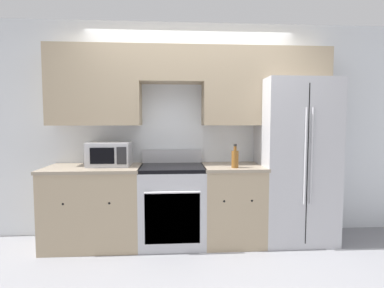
{
  "coord_description": "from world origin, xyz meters",
  "views": [
    {
      "loc": [
        -0.22,
        -3.08,
        1.4
      ],
      "look_at": [
        0.0,
        0.31,
        1.15
      ],
      "focal_mm": 28.0,
      "sensor_mm": 36.0,
      "label": 1
    }
  ],
  "objects_px": {
    "oven_range": "(172,204)",
    "microwave": "(110,154)",
    "refrigerator": "(294,161)",
    "bottle": "(235,158)"
  },
  "relations": [
    {
      "from": "microwave",
      "to": "oven_range",
      "type": "bearing_deg",
      "value": -5.13
    },
    {
      "from": "microwave",
      "to": "bottle",
      "type": "height_order",
      "value": "microwave"
    },
    {
      "from": "microwave",
      "to": "bottle",
      "type": "distance_m",
      "value": 1.42
    },
    {
      "from": "oven_range",
      "to": "microwave",
      "type": "height_order",
      "value": "microwave"
    },
    {
      "from": "bottle",
      "to": "refrigerator",
      "type": "bearing_deg",
      "value": 15.98
    },
    {
      "from": "refrigerator",
      "to": "oven_range",
      "type": "bearing_deg",
      "value": -178.38
    },
    {
      "from": "oven_range",
      "to": "refrigerator",
      "type": "xyz_separation_m",
      "value": [
        1.44,
        0.04,
        0.49
      ]
    },
    {
      "from": "oven_range",
      "to": "microwave",
      "type": "bearing_deg",
      "value": 174.87
    },
    {
      "from": "refrigerator",
      "to": "microwave",
      "type": "height_order",
      "value": "refrigerator"
    },
    {
      "from": "refrigerator",
      "to": "bottle",
      "type": "height_order",
      "value": "refrigerator"
    }
  ]
}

